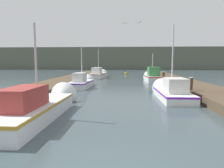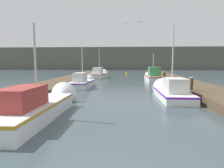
% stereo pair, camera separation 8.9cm
% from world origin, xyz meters
% --- Properties ---
extents(dock_left, '(2.89, 40.00, 0.46)m').
position_xyz_m(dock_left, '(-5.76, 16.00, 0.23)').
color(dock_left, '#4C3D2B').
rests_on(dock_left, ground_plane).
extents(dock_right, '(2.89, 40.00, 0.46)m').
position_xyz_m(dock_right, '(5.76, 16.00, 0.23)').
color(dock_right, '#4C3D2B').
rests_on(dock_right, ground_plane).
extents(distant_shore_ridge, '(120.00, 16.00, 6.42)m').
position_xyz_m(distant_shore_ridge, '(0.00, 61.50, 3.21)').
color(distant_shore_ridge, '#565B4C').
rests_on(distant_shore_ridge, ground_plane).
extents(fishing_boat_0, '(1.65, 6.35, 4.11)m').
position_xyz_m(fishing_boat_0, '(-3.08, 4.87, 0.43)').
color(fishing_boat_0, silver).
rests_on(fishing_boat_0, ground_plane).
extents(fishing_boat_1, '(1.68, 5.19, 4.93)m').
position_xyz_m(fishing_boat_1, '(3.20, 9.47, 0.38)').
color(fishing_boat_1, silver).
rests_on(fishing_boat_1, ground_plane).
extents(fishing_boat_2, '(1.64, 4.54, 3.94)m').
position_xyz_m(fishing_boat_2, '(-3.33, 14.16, 0.41)').
color(fishing_boat_2, silver).
rests_on(fishing_boat_2, ground_plane).
extents(fishing_boat_3, '(1.60, 4.82, 3.47)m').
position_xyz_m(fishing_boat_3, '(3.45, 19.54, 0.55)').
color(fishing_boat_3, silver).
rests_on(fishing_boat_3, ground_plane).
extents(fishing_boat_4, '(2.01, 6.11, 4.41)m').
position_xyz_m(fishing_boat_4, '(-3.23, 24.75, 0.47)').
color(fishing_boat_4, silver).
rests_on(fishing_boat_4, ground_plane).
extents(mooring_piling_0, '(0.28, 0.28, 1.19)m').
position_xyz_m(mooring_piling_0, '(4.17, 21.29, 0.60)').
color(mooring_piling_0, '#473523').
rests_on(mooring_piling_0, ground_plane).
extents(mooring_piling_1, '(0.24, 0.24, 1.25)m').
position_xyz_m(mooring_piling_1, '(4.47, 9.50, 0.63)').
color(mooring_piling_1, '#473523').
rests_on(mooring_piling_1, ground_plane).
extents(mooring_piling_2, '(0.34, 0.34, 1.19)m').
position_xyz_m(mooring_piling_2, '(4.36, 17.76, 0.60)').
color(mooring_piling_2, '#473523').
rests_on(mooring_piling_2, ground_plane).
extents(mooring_piling_3, '(0.31, 0.31, 1.02)m').
position_xyz_m(mooring_piling_3, '(4.34, 20.22, 0.52)').
color(mooring_piling_3, '#473523').
rests_on(mooring_piling_3, ground_plane).
extents(channel_buoy, '(0.47, 0.47, 0.97)m').
position_xyz_m(channel_buoy, '(0.59, 32.26, 0.14)').
color(channel_buoy, gold).
rests_on(channel_buoy, ground_plane).
extents(seagull_lead, '(0.56, 0.31, 0.12)m').
position_xyz_m(seagull_lead, '(0.40, 17.10, 5.99)').
color(seagull_lead, white).
extents(seagull_1, '(0.56, 0.31, 0.12)m').
position_xyz_m(seagull_1, '(1.61, 15.89, 5.83)').
color(seagull_1, white).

